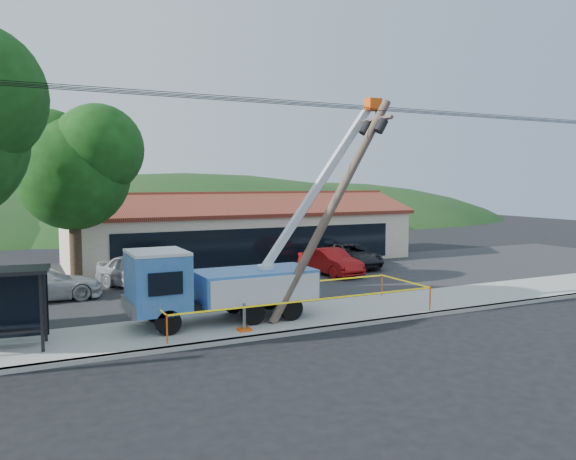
% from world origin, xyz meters
% --- Properties ---
extents(ground, '(120.00, 120.00, 0.00)m').
position_xyz_m(ground, '(0.00, 0.00, 0.00)').
color(ground, black).
rests_on(ground, ground).
extents(curb, '(60.00, 0.25, 0.15)m').
position_xyz_m(curb, '(0.00, 2.10, 0.07)').
color(curb, '#A5A29A').
rests_on(curb, ground).
extents(sidewalk, '(60.00, 4.00, 0.15)m').
position_xyz_m(sidewalk, '(0.00, 4.00, 0.07)').
color(sidewalk, '#A5A29A').
rests_on(sidewalk, ground).
extents(parking_lot, '(60.00, 12.00, 0.10)m').
position_xyz_m(parking_lot, '(0.00, 12.00, 0.05)').
color(parking_lot, '#28282B').
rests_on(parking_lot, ground).
extents(strip_mall, '(22.50, 8.53, 4.67)m').
position_xyz_m(strip_mall, '(4.00, 19.98, 1.88)').
color(strip_mall, '#C4B29B').
rests_on(strip_mall, ground).
extents(tree_lot, '(6.30, 5.60, 8.94)m').
position_xyz_m(tree_lot, '(-7.00, 13.00, 6.21)').
color(tree_lot, '#332316').
rests_on(tree_lot, ground).
extents(hill_center, '(89.60, 64.00, 32.00)m').
position_xyz_m(hill_center, '(10.00, 55.00, 0.00)').
color(hill_center, '#183C15').
rests_on(hill_center, ground).
extents(hill_east, '(72.80, 52.00, 26.00)m').
position_xyz_m(hill_east, '(30.00, 55.00, 0.00)').
color(hill_east, '#183C15').
rests_on(hill_east, ground).
extents(utility_truck, '(10.31, 3.75, 8.59)m').
position_xyz_m(utility_truck, '(-2.82, 4.51, 1.65)').
color(utility_truck, black).
rests_on(utility_truck, ground).
extents(leaning_pole, '(5.27, 1.86, 8.52)m').
position_xyz_m(leaning_pole, '(1.60, 3.35, 4.77)').
color(leaning_pole, '#4C3F31').
rests_on(leaning_pole, ground).
extents(bus_shelter, '(2.80, 1.92, 2.53)m').
position_xyz_m(bus_shelter, '(-9.92, 4.19, 2.01)').
color(bus_shelter, black).
rests_on(bus_shelter, ground).
extents(caution_tape, '(10.81, 3.38, 0.98)m').
position_xyz_m(caution_tape, '(0.09, 4.12, 0.88)').
color(caution_tape, '#FF540D').
rests_on(caution_tape, ground).
extents(car_silver, '(4.17, 5.26, 1.68)m').
position_xyz_m(car_silver, '(-4.11, 12.63, 0.00)').
color(car_silver, '#B1B4B9').
rests_on(car_silver, ground).
extents(car_red, '(1.97, 4.60, 1.47)m').
position_xyz_m(car_red, '(6.41, 12.04, 0.00)').
color(car_red, '#9A0F0F').
rests_on(car_red, ground).
extents(car_white, '(5.26, 2.24, 1.51)m').
position_xyz_m(car_white, '(-8.64, 11.70, 0.00)').
color(car_white, silver).
rests_on(car_white, ground).
extents(car_dark, '(2.63, 5.24, 1.42)m').
position_xyz_m(car_dark, '(8.93, 13.93, 0.00)').
color(car_dark, black).
rests_on(car_dark, ground).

